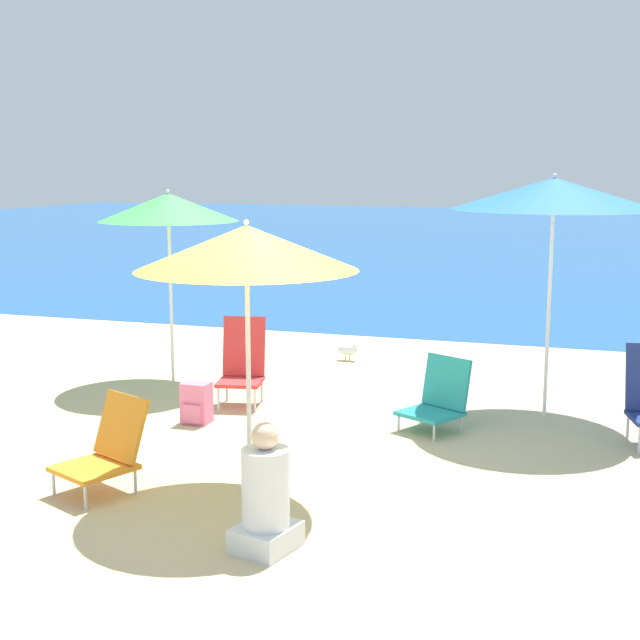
# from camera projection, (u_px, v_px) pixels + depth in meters

# --- Properties ---
(ground_plane) EXTENTS (60.00, 60.00, 0.00)m
(ground_plane) POSITION_uv_depth(u_px,v_px,m) (254.00, 488.00, 6.82)
(ground_plane) COLOR #C6B284
(sea_water) EXTENTS (60.00, 40.00, 0.01)m
(sea_water) POSITION_uv_depth(u_px,v_px,m) (536.00, 235.00, 31.37)
(sea_water) COLOR #1E5699
(sea_water) RESTS_ON ground
(beach_umbrella_green) EXTENTS (1.56, 1.56, 2.18)m
(beach_umbrella_green) POSITION_uv_depth(u_px,v_px,m) (168.00, 207.00, 9.84)
(beach_umbrella_green) COLOR white
(beach_umbrella_green) RESTS_ON ground
(beach_umbrella_blue) EXTENTS (1.96, 1.96, 2.37)m
(beach_umbrella_blue) POSITION_uv_depth(u_px,v_px,m) (554.00, 194.00, 8.41)
(beach_umbrella_blue) COLOR white
(beach_umbrella_blue) RESTS_ON ground
(beach_umbrella_yellow) EXTENTS (1.63, 1.63, 2.06)m
(beach_umbrella_yellow) POSITION_uv_depth(u_px,v_px,m) (246.00, 248.00, 6.42)
(beach_umbrella_yellow) COLOR white
(beach_umbrella_yellow) RESTS_ON ground
(beach_chair_red) EXTENTS (0.53, 0.61, 0.89)m
(beach_chair_red) POSITION_uv_depth(u_px,v_px,m) (242.00, 362.00, 9.17)
(beach_chair_red) COLOR silver
(beach_chair_red) RESTS_ON ground
(beach_chair_orange) EXTENTS (0.70, 0.76, 0.71)m
(beach_chair_orange) POSITION_uv_depth(u_px,v_px,m) (107.00, 448.00, 6.72)
(beach_chair_orange) COLOR silver
(beach_chair_orange) RESTS_ON ground
(beach_chair_teal) EXTENTS (0.69, 0.70, 0.68)m
(beach_chair_teal) POSITION_uv_depth(u_px,v_px,m) (438.00, 398.00, 8.29)
(beach_chair_teal) COLOR silver
(beach_chair_teal) RESTS_ON ground
(person_seated_near) EXTENTS (0.43, 0.47, 0.85)m
(person_seated_near) POSITION_uv_depth(u_px,v_px,m) (266.00, 498.00, 5.68)
(person_seated_near) COLOR silver
(person_seated_near) RESTS_ON ground
(backpack_pink) EXTENTS (0.26, 0.23, 0.39)m
(backpack_pink) POSITION_uv_depth(u_px,v_px,m) (196.00, 403.00, 8.51)
(backpack_pink) COLOR pink
(backpack_pink) RESTS_ON ground
(water_bottle) EXTENTS (0.07, 0.07, 0.26)m
(water_bottle) POSITION_uv_depth(u_px,v_px,m) (445.00, 399.00, 9.02)
(water_bottle) COLOR silver
(water_bottle) RESTS_ON ground
(seagull) EXTENTS (0.27, 0.11, 0.23)m
(seagull) POSITION_uv_depth(u_px,v_px,m) (348.00, 350.00, 11.25)
(seagull) COLOR gold
(seagull) RESTS_ON ground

